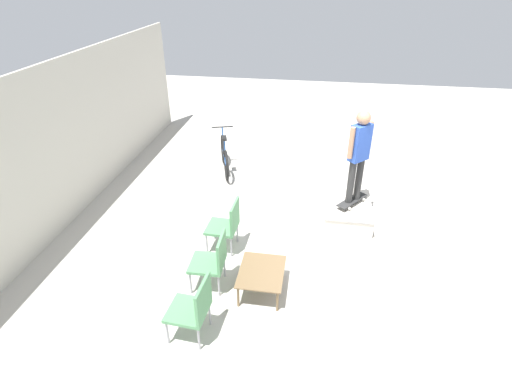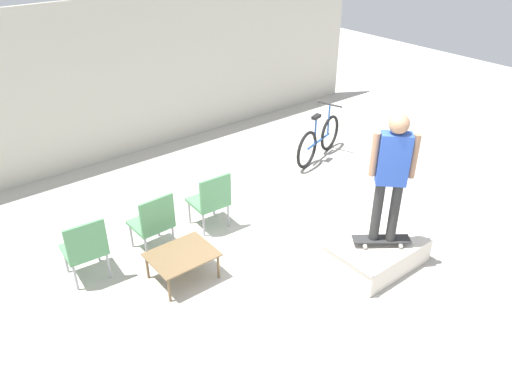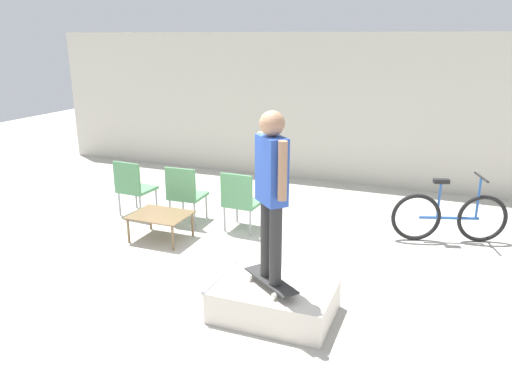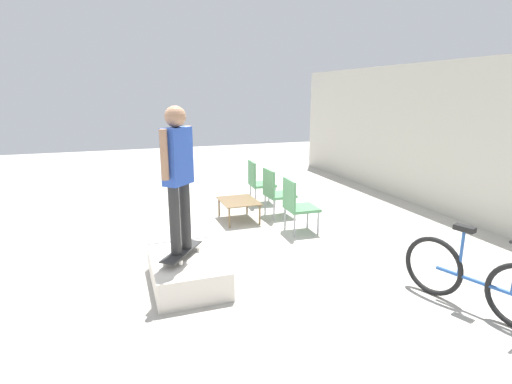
{
  "view_description": "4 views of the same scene",
  "coord_description": "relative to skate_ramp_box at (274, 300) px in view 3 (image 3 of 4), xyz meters",
  "views": [
    {
      "loc": [
        -5.69,
        0.24,
        4.45
      ],
      "look_at": [
        0.26,
        1.2,
        0.99
      ],
      "focal_mm": 28.0,
      "sensor_mm": 36.0,
      "label": 1
    },
    {
      "loc": [
        -3.56,
        -3.82,
        4.4
      ],
      "look_at": [
        0.14,
        0.87,
        0.91
      ],
      "focal_mm": 35.0,
      "sensor_mm": 36.0,
      "label": 2
    },
    {
      "loc": [
        2.79,
        -5.04,
        2.93
      ],
      "look_at": [
        0.34,
        1.18,
        0.83
      ],
      "focal_mm": 35.0,
      "sensor_mm": 36.0,
      "label": 3
    },
    {
      "loc": [
        5.93,
        -1.23,
        2.39
      ],
      "look_at": [
        0.12,
        0.83,
        0.85
      ],
      "focal_mm": 28.0,
      "sensor_mm": 36.0,
      "label": 4
    }
  ],
  "objects": [
    {
      "name": "bicycle",
      "position": [
        1.71,
        2.9,
        0.21
      ],
      "size": [
        1.62,
        0.66,
        1.01
      ],
      "rotation": [
        0.0,
        0.0,
        0.31
      ],
      "color": "black",
      "rests_on": "ground_plane"
    },
    {
      "name": "patio_chair_left",
      "position": [
        -3.27,
        2.15,
        0.35
      ],
      "size": [
        0.55,
        0.55,
        0.95
      ],
      "rotation": [
        0.0,
        0.0,
        3.07
      ],
      "color": "#99999E",
      "rests_on": "ground_plane"
    },
    {
      "name": "skate_ramp_box",
      "position": [
        0.0,
        0.0,
        0.0
      ],
      "size": [
        1.3,
        0.88,
        0.38
      ],
      "color": "silver",
      "rests_on": "ground_plane"
    },
    {
      "name": "person_skater",
      "position": [
        -0.02,
        -0.06,
        1.34
      ],
      "size": [
        0.43,
        0.43,
        1.79
      ],
      "rotation": [
        0.0,
        0.0,
        -0.79
      ],
      "color": "#2D2D2D",
      "rests_on": "skateboard_on_ramp"
    },
    {
      "name": "ground_plane",
      "position": [
        -1.21,
        0.49,
        -0.18
      ],
      "size": [
        24.0,
        24.0,
        0.0
      ],
      "primitive_type": "plane",
      "color": "#B7B2A8"
    },
    {
      "name": "skateboard_on_ramp",
      "position": [
        -0.02,
        -0.06,
        0.26
      ],
      "size": [
        0.74,
        0.63,
        0.07
      ],
      "rotation": [
        0.0,
        0.0,
        -0.65
      ],
      "color": "#2D2D2D",
      "rests_on": "skate_ramp_box"
    },
    {
      "name": "coffee_table",
      "position": [
        -2.29,
        1.39,
        0.18
      ],
      "size": [
        0.85,
        0.68,
        0.4
      ],
      "color": "brown",
      "rests_on": "ground_plane"
    },
    {
      "name": "patio_chair_center",
      "position": [
        -2.28,
        2.14,
        0.35
      ],
      "size": [
        0.54,
        0.54,
        0.95
      ],
      "rotation": [
        0.0,
        0.0,
        3.17
      ],
      "color": "#99999E",
      "rests_on": "ground_plane"
    },
    {
      "name": "house_wall_back",
      "position": [
        -1.21,
        5.42,
        1.32
      ],
      "size": [
        12.0,
        0.06,
        3.0
      ],
      "color": "beige",
      "rests_on": "ground_plane"
    },
    {
      "name": "patio_chair_right",
      "position": [
        -1.31,
        2.14,
        0.35
      ],
      "size": [
        0.54,
        0.54,
        0.95
      ],
      "rotation": [
        0.0,
        0.0,
        3.1
      ],
      "color": "#99999E",
      "rests_on": "ground_plane"
    }
  ]
}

